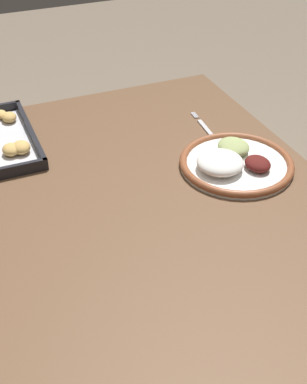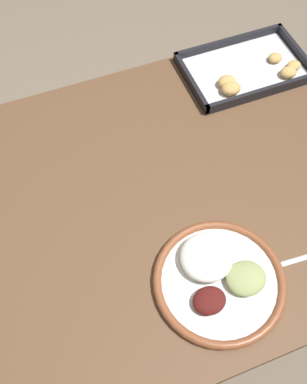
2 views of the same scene
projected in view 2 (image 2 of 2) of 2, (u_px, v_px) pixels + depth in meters
name	position (u px, v px, depth m)	size (l,w,h in m)	color
ground_plane	(148.00, 296.00, 1.76)	(8.00, 8.00, 0.00)	#7A6B59
dining_table	(145.00, 220.00, 1.21)	(1.28, 0.90, 0.75)	brown
dinner_plate	(218.00, 278.00, 1.00)	(0.30, 0.30, 0.05)	white
fork	(297.00, 260.00, 1.04)	(0.22, 0.03, 0.00)	silver
baking_tray	(247.00, 70.00, 1.34)	(0.37, 0.24, 0.04)	black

